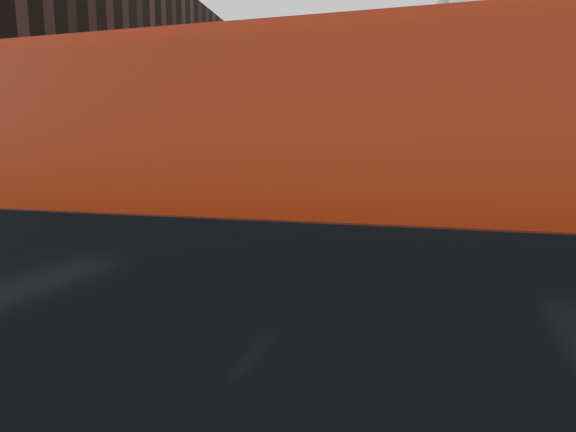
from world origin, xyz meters
The scene contains 12 objects.
sidewalk_right centered at (7.50, 25.00, 0.07)m, with size 3.00×80.00×0.15m, color slate.
sidewalk_left centered at (-8.00, 25.00, 0.07)m, with size 2.00×80.00×0.15m, color slate.
building_modern_block centered at (11.47, 21.00, 9.90)m, with size 5.03×22.00×20.00m.
building_victorian centered at (11.38, 44.00, 9.66)m, with size 6.50×24.00×21.00m.
building_left_mid centered at (-11.50, 30.00, 7.00)m, with size 5.00×24.00×14.00m, color black.
building_left_far centered at (-11.50, 52.00, 6.50)m, with size 5.00×20.00×13.00m, color slate.
street_lamp centered at (-8.22, 18.00, 4.18)m, with size 1.06×0.22×7.00m.
red_bus centered at (3.67, 2.58, 2.49)m, with size 3.31×11.24×4.49m.
grey_bus centered at (0.80, 43.56, 1.96)m, with size 3.68×11.53×3.67m.
car_a centered at (2.05, 19.97, 0.67)m, with size 1.58×3.93×1.34m, color black.
car_b centered at (3.61, 24.78, 0.62)m, with size 1.32×3.79×1.25m, color gray.
car_c centered at (1.79, 24.70, 0.62)m, with size 1.75×4.30×1.25m, color black.
Camera 1 is at (3.33, -3.84, 4.15)m, focal length 28.00 mm.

